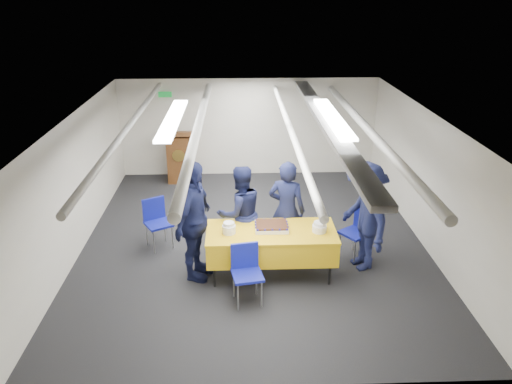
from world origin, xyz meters
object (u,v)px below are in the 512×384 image
Objects in this scene: sheet_cake at (272,226)px; sailor_d at (364,217)px; sailor_b at (240,213)px; serving_table at (271,243)px; chair_near at (246,267)px; sailor_c at (194,222)px; chair_left at (156,218)px; chair_right at (359,227)px; podium at (180,156)px; sailor_a at (287,210)px.

sailor_d is (1.47, 0.12, 0.08)m from sheet_cake.
sailor_b is 1.99m from sailor_d.
sailor_b is at bearing 130.61° from serving_table.
sailor_c is at bearing 140.31° from chair_near.
chair_left is 0.53× the size of sailor_b.
sailor_d is at bearing 24.28° from chair_near.
sheet_cake is at bearing -162.69° from chair_right.
chair_left is 3.53m from sailor_d.
sailor_b is (-1.98, 0.02, 0.29)m from chair_right.
chair_near and chair_right have the same top height.
chair_left is (-0.09, -3.10, -0.08)m from podium.
sailor_c is (-2.68, -0.55, 0.43)m from chair_right.
podium is (-1.84, 4.13, 0.05)m from serving_table.
sheet_cake is 0.60× the size of chair_right.
sailor_d is (2.66, 0.21, -0.06)m from sailor_c.
chair_near is 1.46m from sailor_a.
sailor_b is (-0.77, -0.03, -0.03)m from sailor_a.
sailor_d is (1.88, 0.85, 0.36)m from chair_near.
chair_near is 0.49× the size of sailor_d.
sheet_cake is at bearing -65.57° from podium.
podium is at bearing 27.66° from sailor_c.
chair_left is at bearing 171.83° from chair_right.
sheet_cake is 0.60× the size of chair_left.
chair_left is 0.45× the size of sailor_c.
sailor_c reaches higher than chair_right.
podium is 5.16m from sailor_d.
chair_near is at bearing -119.29° from sheet_cake.
sailor_a is at bearing 61.17° from sheet_cake.
chair_near is 0.53× the size of sailor_b.
chair_near is at bearing 70.63° from sailor_b.
chair_near is 0.45× the size of sailor_c.
sailor_c is 2.67m from sailor_d.
chair_left is 2.28m from sailor_a.
sailor_a is at bearing -11.29° from chair_left.
chair_right is (1.91, 1.20, 0.00)m from chair_near.
sailor_c is (-0.78, 0.64, 0.43)m from chair_near.
serving_table is 2.30× the size of chair_near.
chair_right reaches higher than serving_table.
sailor_d reaches higher than podium.
chair_right is at bearing -163.34° from sailor_a.
chair_right is at bearing 32.15° from chair_near.
sailor_a reaches higher than podium.
chair_near is 2.10m from sailor_d.
sailor_c is (0.75, -1.05, 0.43)m from chair_left.
podium reaches higher than chair_near.
sheet_cake is at bearing -100.83° from sailor_d.
sailor_d reaches higher than sailor_a.
sailor_b is (1.36, -3.58, 0.20)m from podium.
serving_table is 2.30× the size of chair_right.
chair_right is at bearing -8.17° from chair_left.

